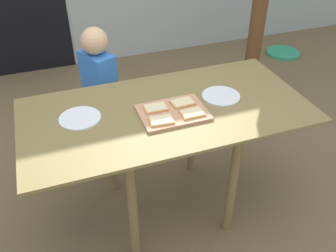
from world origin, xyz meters
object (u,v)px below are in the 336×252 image
at_px(pizza_slice_far_left, 156,108).
at_px(garden_hose_coil, 283,53).
at_px(child_left, 100,91).
at_px(dining_table, 167,125).
at_px(cutting_board, 173,112).
at_px(plate_white_left, 80,118).
at_px(pizza_slice_far_right, 182,102).
at_px(pizza_slice_near_left, 161,120).
at_px(pizza_slice_near_right, 192,113).
at_px(plate_white_right, 221,96).

xyz_separation_m(pizza_slice_far_left, garden_hose_coil, (2.18, 1.79, -0.78)).
height_order(child_left, garden_hose_coil, child_left).
height_order(dining_table, cutting_board, cutting_board).
bearing_deg(plate_white_left, pizza_slice_far_right, -6.54).
bearing_deg(dining_table, plate_white_left, 171.92).
bearing_deg(garden_hose_coil, pizza_slice_near_left, -138.89).
distance_m(pizza_slice_near_right, garden_hose_coil, 2.87).
xyz_separation_m(cutting_board, plate_white_left, (-0.48, 0.12, -0.00)).
height_order(cutting_board, pizza_slice_far_right, pizza_slice_far_right).
relative_size(dining_table, pizza_slice_near_right, 12.64).
bearing_deg(dining_table, pizza_slice_far_left, -177.13).
relative_size(pizza_slice_far_left, pizza_slice_near_left, 0.96).
xyz_separation_m(pizza_slice_near_right, garden_hose_coil, (2.01, 1.90, -0.78)).
xyz_separation_m(dining_table, pizza_slice_near_left, (-0.07, -0.12, 0.13)).
height_order(dining_table, pizza_slice_far_right, pizza_slice_far_right).
relative_size(cutting_board, pizza_slice_near_left, 2.74).
bearing_deg(pizza_slice_near_left, cutting_board, 37.93).
xyz_separation_m(pizza_slice_far_left, pizza_slice_near_right, (0.17, -0.11, 0.00)).
relative_size(pizza_slice_far_left, plate_white_left, 0.57).
height_order(plate_white_right, garden_hose_coil, plate_white_right).
xyz_separation_m(pizza_slice_near_left, plate_white_right, (0.41, 0.14, -0.02)).
distance_m(pizza_slice_far_right, plate_white_right, 0.25).
distance_m(pizza_slice_far_right, pizza_slice_far_left, 0.16).
xyz_separation_m(dining_table, cutting_board, (0.02, -0.05, 0.12)).
height_order(dining_table, plate_white_left, plate_white_left).
relative_size(dining_table, pizza_slice_near_left, 12.01).
distance_m(plate_white_left, garden_hose_coil, 3.19).
bearing_deg(dining_table, cutting_board, -72.68).
height_order(pizza_slice_far_right, pizza_slice_near_left, same).
distance_m(pizza_slice_near_left, garden_hose_coil, 3.00).
relative_size(pizza_slice_far_left, pizza_slice_near_right, 1.01).
bearing_deg(plate_white_right, pizza_slice_far_left, -177.20).
bearing_deg(plate_white_left, cutting_board, -13.95).
height_order(pizza_slice_near_right, garden_hose_coil, pizza_slice_near_right).
height_order(pizza_slice_far_left, pizza_slice_near_right, same).
height_order(plate_white_left, child_left, child_left).
distance_m(pizza_slice_near_right, child_left, 0.82).
bearing_deg(pizza_slice_near_right, garden_hose_coil, 43.40).
xyz_separation_m(dining_table, garden_hose_coil, (2.11, 1.78, -0.65)).
xyz_separation_m(pizza_slice_far_right, child_left, (-0.36, 0.59, -0.19)).
distance_m(dining_table, plate_white_left, 0.48).
height_order(pizza_slice_far_left, garden_hose_coil, pizza_slice_far_left).
distance_m(cutting_board, plate_white_left, 0.49).
relative_size(pizza_slice_near_right, child_left, 0.12).
bearing_deg(pizza_slice_far_right, plate_white_left, 173.46).
height_order(pizza_slice_far_right, pizza_slice_far_left, same).
relative_size(pizza_slice_far_left, plate_white_right, 0.57).
bearing_deg(dining_table, pizza_slice_far_right, 1.12).
height_order(cutting_board, pizza_slice_near_right, pizza_slice_near_right).
xyz_separation_m(pizza_slice_far_left, pizza_slice_near_left, (-0.01, -0.12, 0.00)).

